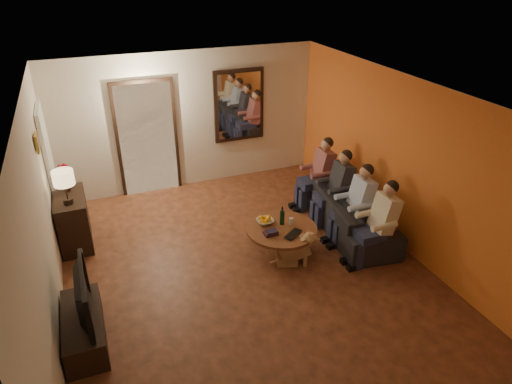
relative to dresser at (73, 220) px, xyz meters
name	(u,v)px	position (x,y,z in m)	size (l,w,h in m)	color
floor	(245,267)	(2.25, -1.59, -0.41)	(5.00, 6.00, 0.01)	#452412
ceiling	(242,93)	(2.25, -1.59, 2.19)	(5.00, 6.00, 0.01)	white
back_wall	(189,121)	(2.25, 1.41, 0.89)	(5.00, 0.02, 2.60)	beige
front_wall	(373,349)	(2.25, -4.59, 0.89)	(5.00, 0.02, 2.60)	beige
left_wall	(42,225)	(-0.25, -1.59, 0.89)	(0.02, 6.00, 2.60)	beige
right_wall	(398,161)	(4.75, -1.59, 0.89)	(0.02, 6.00, 2.60)	beige
orange_accent	(397,161)	(4.74, -1.59, 0.89)	(0.01, 6.00, 2.60)	orange
kitchen_doorway	(147,140)	(1.45, 1.39, 0.64)	(1.00, 0.06, 2.10)	#FFE0A5
door_trim	(147,140)	(1.45, 1.38, 0.64)	(1.12, 0.04, 2.22)	black
fridge_glimpse	(162,145)	(1.70, 1.39, 0.49)	(0.45, 0.03, 1.70)	silver
mirror_frame	(239,106)	(3.25, 1.37, 1.09)	(1.00, 0.05, 1.40)	black
mirror_glass	(240,106)	(3.25, 1.34, 1.09)	(0.86, 0.02, 1.26)	white
white_door	(51,169)	(-0.21, 0.71, 0.61)	(0.06, 0.85, 2.04)	white
framed_art	(37,142)	(-0.22, -0.29, 1.44)	(0.03, 0.28, 0.24)	#B28C33
art_canvas	(38,142)	(-0.21, -0.29, 1.44)	(0.01, 0.22, 0.18)	brown
dresser	(73,220)	(0.00, 0.00, 0.00)	(0.45, 0.93, 0.83)	black
table_lamp	(65,187)	(0.00, -0.22, 0.68)	(0.30, 0.30, 0.54)	beige
flower_vase	(65,178)	(0.00, 0.22, 0.63)	(0.14, 0.14, 0.44)	#AA1224
tv_stand	(84,328)	(0.00, -2.24, -0.22)	(0.45, 1.14, 0.38)	black
tv	(77,296)	(0.00, -2.24, 0.26)	(0.13, 1.02, 0.59)	black
sofa	(350,212)	(4.24, -1.23, -0.10)	(0.85, 2.18, 0.64)	black
person_a	(379,226)	(4.14, -2.13, 0.19)	(0.60, 0.40, 1.20)	tan
person_b	(357,207)	(4.14, -1.53, 0.19)	(0.60, 0.40, 1.20)	tan
person_c	(337,190)	(4.14, -0.93, 0.19)	(0.60, 0.40, 1.20)	tan
person_d	(320,176)	(4.14, -0.33, 0.19)	(0.60, 0.40, 1.20)	tan
dog	(294,248)	(2.96, -1.78, -0.13)	(0.56, 0.24, 0.56)	#A0684A
coffee_table	(281,240)	(2.90, -1.45, -0.19)	(1.07, 1.07, 0.45)	brown
bowl	(265,221)	(2.72, -1.23, 0.07)	(0.26, 0.26, 0.06)	white
oranges	(265,217)	(2.72, -1.23, 0.14)	(0.20, 0.20, 0.08)	#FFA115
wine_bottle	(282,215)	(2.95, -1.35, 0.19)	(0.07, 0.07, 0.31)	black
wine_glass	(291,221)	(3.08, -1.40, 0.09)	(0.06, 0.06, 0.10)	silver
book_stack	(271,232)	(2.68, -1.55, 0.07)	(0.20, 0.15, 0.07)	black
laptop	(296,235)	(3.00, -1.73, 0.05)	(0.33, 0.21, 0.03)	black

